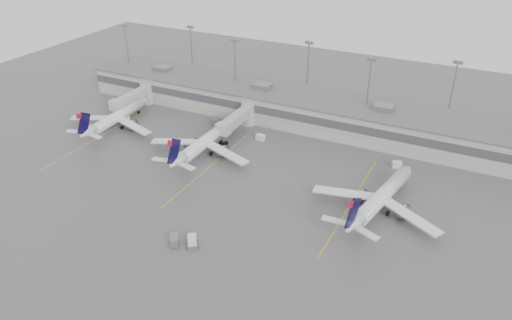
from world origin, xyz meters
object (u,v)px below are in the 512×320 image
at_px(jet_far_left, 116,117).
at_px(jet_mid_left, 204,142).
at_px(baggage_tug, 192,242).
at_px(jet_mid_right, 380,198).

relative_size(jet_far_left, jet_mid_left, 0.96).
xyz_separation_m(jet_far_left, baggage_tug, (47.44, -34.59, -2.24)).
distance_m(jet_far_left, baggage_tug, 58.75).
height_order(jet_mid_left, jet_mid_right, jet_mid_right).
relative_size(jet_mid_right, baggage_tug, 8.93).
bearing_deg(jet_far_left, baggage_tug, -38.69).
distance_m(jet_mid_right, baggage_tug, 39.12).
xyz_separation_m(jet_mid_left, jet_mid_right, (45.71, -5.53, 0.04)).
bearing_deg(baggage_tug, jet_mid_left, 83.66).
xyz_separation_m(jet_far_left, jet_mid_left, (30.01, -2.14, 0.13)).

